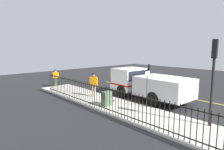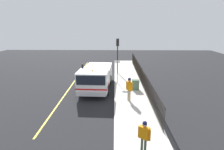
% 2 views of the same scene
% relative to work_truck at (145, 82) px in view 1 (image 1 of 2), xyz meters
% --- Properties ---
extents(ground_plane, '(46.25, 46.25, 0.00)m').
position_rel_work_truck_xyz_m(ground_plane, '(0.10, 2.13, -1.22)').
color(ground_plane, '#232326').
rests_on(ground_plane, ground).
extents(sidewalk_slab, '(2.77, 21.02, 0.12)m').
position_rel_work_truck_xyz_m(sidewalk_slab, '(3.03, 2.13, -1.16)').
color(sidewalk_slab, beige).
rests_on(sidewalk_slab, ground).
extents(lane_marking, '(0.12, 18.92, 0.01)m').
position_rel_work_truck_xyz_m(lane_marking, '(-2.51, 2.13, -1.22)').
color(lane_marking, yellow).
rests_on(lane_marking, ground).
extents(work_truck, '(2.69, 6.27, 2.47)m').
position_rel_work_truck_xyz_m(work_truck, '(0.00, 0.00, 0.00)').
color(work_truck, white).
rests_on(work_truck, ground).
extents(worker_standing, '(0.47, 0.57, 1.81)m').
position_rel_work_truck_xyz_m(worker_standing, '(2.76, -2.66, 0.01)').
color(worker_standing, orange).
rests_on(worker_standing, sidewalk_slab).
extents(pedestrian_distant, '(0.51, 0.42, 1.60)m').
position_rel_work_truck_xyz_m(pedestrian_distant, '(2.98, -8.39, -0.12)').
color(pedestrian_distant, orange).
rests_on(pedestrian_distant, sidewalk_slab).
extents(iron_fence, '(0.04, 17.91, 1.47)m').
position_rel_work_truck_xyz_m(iron_fence, '(4.29, 2.13, -0.36)').
color(iron_fence, black).
rests_on(iron_fence, sidewalk_slab).
extents(traffic_light_near, '(0.33, 0.26, 4.01)m').
position_rel_work_truck_xyz_m(traffic_light_near, '(1.98, 5.33, 1.75)').
color(traffic_light_near, black).
rests_on(traffic_light_near, sidewalk_slab).
extents(utility_cabinet, '(0.60, 0.43, 0.91)m').
position_rel_work_truck_xyz_m(utility_cabinet, '(3.50, -0.30, -0.65)').
color(utility_cabinet, '#4C6B4C').
rests_on(utility_cabinet, sidewalk_slab).
extents(traffic_cone, '(0.45, 0.45, 0.64)m').
position_rel_work_truck_xyz_m(traffic_cone, '(-1.81, 0.49, -0.90)').
color(traffic_cone, orange).
rests_on(traffic_cone, ground).
extents(street_sign, '(0.50, 0.08, 2.31)m').
position_rel_work_truck_xyz_m(street_sign, '(1.92, 1.62, 0.34)').
color(street_sign, '#4C4C4C').
rests_on(street_sign, sidewalk_slab).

